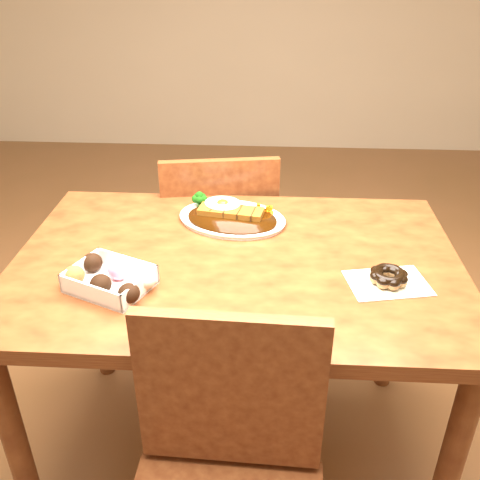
# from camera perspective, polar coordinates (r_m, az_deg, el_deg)

# --- Properties ---
(ground) EXTENTS (6.00, 6.00, 0.00)m
(ground) POSITION_cam_1_polar(r_m,az_deg,el_deg) (1.94, -0.27, -21.17)
(ground) COLOR brown
(ground) RESTS_ON ground
(table) EXTENTS (1.20, 0.80, 0.75)m
(table) POSITION_cam_1_polar(r_m,az_deg,el_deg) (1.49, -0.33, -5.16)
(table) COLOR #4E1F0F
(table) RESTS_ON ground
(chair_far) EXTENTS (0.48, 0.48, 0.87)m
(chair_far) POSITION_cam_1_polar(r_m,az_deg,el_deg) (2.05, -2.24, -0.51)
(chair_far) COLOR #4E1F0F
(chair_far) RESTS_ON ground
(katsu_curry_plate) EXTENTS (0.37, 0.30, 0.06)m
(katsu_curry_plate) POSITION_cam_1_polar(r_m,az_deg,el_deg) (1.62, -1.00, 2.61)
(katsu_curry_plate) COLOR white
(katsu_curry_plate) RESTS_ON table
(donut_box) EXTENTS (0.23, 0.21, 0.05)m
(donut_box) POSITION_cam_1_polar(r_m,az_deg,el_deg) (1.35, -13.72, -3.98)
(donut_box) COLOR white
(donut_box) RESTS_ON table
(pon_de_ring) EXTENTS (0.22, 0.17, 0.04)m
(pon_de_ring) POSITION_cam_1_polar(r_m,az_deg,el_deg) (1.38, 15.56, -3.81)
(pon_de_ring) COLOR silver
(pon_de_ring) RESTS_ON table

